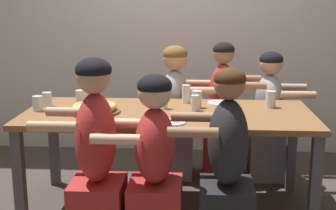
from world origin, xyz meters
The scene contains 21 objects.
ground_plane centered at (0.00, 0.00, 0.00)m, with size 18.00×18.00×0.00m, color #423833.
dining_table centered at (0.00, 0.00, 0.67)m, with size 2.10×0.91×0.75m.
pizza_board_main centered at (-0.53, -0.06, 0.78)m, with size 0.37×0.37×0.06m.
empty_plate_a centered at (0.04, -0.31, 0.76)m, with size 0.19×0.19×0.02m.
empty_plate_b centered at (0.39, 0.29, 0.76)m, with size 0.18×0.18×0.02m.
drinking_glass_a centered at (0.21, 0.15, 0.81)m, with size 0.08×0.08×0.13m.
drinking_glass_b centered at (0.12, 0.31, 0.82)m, with size 0.07×0.07×0.14m.
drinking_glass_c centered at (-0.69, 0.29, 0.80)m, with size 0.06×0.06×0.12m.
drinking_glass_d centered at (0.44, 0.00, 0.82)m, with size 0.06×0.06×0.15m.
drinking_glass_e centered at (-0.93, 0.12, 0.80)m, with size 0.07×0.07×0.11m.
drinking_glass_f centered at (0.77, 0.19, 0.81)m, with size 0.08×0.08×0.13m.
drinking_glass_g centered at (-0.96, -0.03, 0.80)m, with size 0.07×0.07×0.11m.
drinking_glass_h centered at (-0.04, 0.09, 0.81)m, with size 0.06×0.06×0.12m.
drinking_glass_i centered at (0.20, 0.05, 0.80)m, with size 0.06×0.06×0.12m.
drinking_glass_j centered at (-0.70, 0.20, 0.80)m, with size 0.07×0.07×0.11m.
diner_far_center centered at (0.02, 0.67, 0.54)m, with size 0.51×0.40×1.17m.
diner_far_right centered at (0.84, 0.67, 0.52)m, with size 0.51×0.40×1.12m.
diner_near_center centered at (-0.04, -0.67, 0.52)m, with size 0.51×0.40×1.14m.
diner_near_midright centered at (0.39, -0.67, 0.54)m, with size 0.51×0.40×1.18m.
diner_far_midright centered at (0.44, 0.67, 0.54)m, with size 0.51×0.40×1.20m.
diner_near_midleft centered at (-0.39, -0.67, 0.57)m, with size 0.51×0.40×1.23m.
Camera 1 is at (0.21, -3.31, 1.56)m, focal length 50.00 mm.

